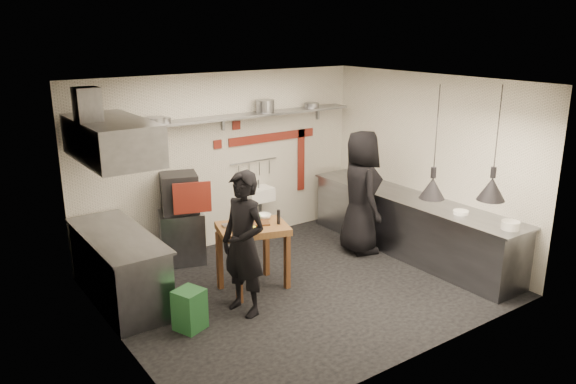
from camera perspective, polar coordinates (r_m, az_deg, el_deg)
floor at (r=7.90m, az=1.23°, el=-9.63°), size 5.00×5.00×0.00m
ceiling at (r=7.13m, az=1.37°, el=11.02°), size 5.00×5.00×0.00m
wall_back at (r=9.11m, az=-6.60°, el=3.20°), size 5.00×0.04×2.80m
wall_front at (r=5.93m, az=13.50°, el=-4.52°), size 5.00×0.04×2.80m
wall_left at (r=6.30m, az=-17.32°, el=-3.55°), size 0.04×4.20×2.80m
wall_right at (r=9.06m, az=14.13°, el=2.73°), size 0.04×4.20×2.80m
red_band_horiz at (r=9.51m, az=-1.56°, el=5.60°), size 1.70×0.02×0.14m
red_band_vert at (r=9.95m, az=1.34°, el=3.26°), size 0.14×0.02×1.10m
red_tile_a at (r=9.10m, az=-5.27°, el=6.76°), size 0.14×0.02×0.14m
red_tile_b at (r=8.98m, az=-7.16°, el=4.82°), size 0.14×0.02×0.14m
back_shelf at (r=8.82m, az=-6.18°, el=7.54°), size 4.60×0.34×0.04m
shelf_bracket_left at (r=8.24m, az=-18.34°, el=5.46°), size 0.04×0.06×0.24m
shelf_bracket_mid at (r=8.96m, az=-6.64°, el=7.02°), size 0.04×0.06×0.24m
shelf_bracket_right at (r=10.00m, az=3.03°, el=8.09°), size 0.04×0.06×0.24m
pan_far_left at (r=8.30m, az=-13.34°, el=7.09°), size 0.33×0.33×0.09m
pan_mid_left at (r=8.35m, az=-12.63°, el=7.12°), size 0.29×0.29×0.07m
stock_pot at (r=9.16m, az=-2.34°, el=8.71°), size 0.38×0.38×0.20m
pan_right at (r=9.71m, az=2.44°, el=8.80°), size 0.29×0.29×0.08m
oven_stand at (r=8.73m, az=-10.73°, el=-4.45°), size 0.80×0.76×0.80m
combi_oven at (r=8.54m, az=-10.99°, el=-0.05°), size 0.66×0.63×0.58m
oven_door at (r=8.25m, az=-9.70°, el=-0.58°), size 0.53×0.20×0.46m
oven_glass at (r=8.27m, az=-10.10°, el=-0.56°), size 0.33×0.12×0.34m
hand_sink at (r=9.39m, az=-3.01°, el=-0.23°), size 0.46×0.34×0.22m
sink_tap at (r=9.34m, az=-3.02°, el=0.83°), size 0.03×0.03×0.14m
sink_drain at (r=9.49m, az=-2.84°, el=-2.83°), size 0.06×0.06×0.66m
utensil_rail at (r=9.36m, az=-3.52°, el=3.14°), size 0.90×0.02×0.02m
counter_right at (r=9.07m, az=12.26°, el=-3.39°), size 0.70×3.80×0.90m
counter_right_top at (r=8.93m, az=12.44°, el=-0.59°), size 0.76×3.90×0.03m
plate_stack at (r=7.89m, az=21.65°, el=-3.16°), size 0.25×0.25×0.11m
small_bowl_right at (r=8.29m, az=17.15°, el=-1.99°), size 0.28×0.28×0.05m
counter_left at (r=7.68m, az=-16.75°, el=-7.48°), size 0.70×1.90×0.90m
counter_left_top at (r=7.51m, az=-17.04°, el=-4.23°), size 0.76×2.00×0.03m
extractor_hood at (r=7.20m, az=-17.48°, el=5.09°), size 0.78×1.60×0.50m
hood_duct at (r=7.06m, az=-19.70°, el=7.98°), size 0.28×0.28×0.50m
green_bin at (r=6.90m, az=-9.96°, el=-11.68°), size 0.40×0.40×0.50m
prep_table at (r=7.70m, az=-3.54°, el=-6.63°), size 1.07×0.88×0.92m
cutting_board at (r=7.58m, az=-3.13°, el=-3.16°), size 0.38×0.33×0.02m
pepper_mill at (r=7.53m, az=-0.97°, el=-2.56°), size 0.06×0.06×0.20m
lemon_a at (r=7.31m, az=-4.17°, el=-3.69°), size 0.07×0.07×0.07m
lemon_b at (r=7.31m, az=-3.47°, el=-3.72°), size 0.10×0.10×0.07m
veg_ball at (r=7.70m, az=-3.18°, el=-2.53°), size 0.13×0.13×0.11m
steel_tray at (r=7.52m, az=-5.97°, el=-3.38°), size 0.21×0.16×0.03m
bowl at (r=7.77m, az=-2.48°, el=-2.50°), size 0.24×0.24×0.06m
heat_lamp_near at (r=7.30m, az=14.78°, el=4.84°), size 0.44×0.44×1.45m
heat_lamp_far at (r=7.54m, az=20.41°, el=4.60°), size 0.37×0.37×1.48m
chef_left at (r=6.93m, az=-4.52°, el=-5.27°), size 0.58×0.75×1.83m
chef_right at (r=8.87m, az=7.41°, el=-0.03°), size 0.91×1.11×1.96m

